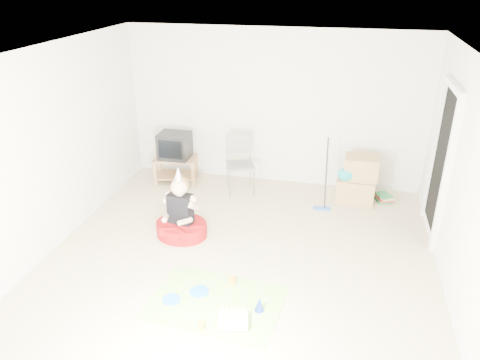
% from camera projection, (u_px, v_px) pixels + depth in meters
% --- Properties ---
extents(ground, '(5.00, 5.00, 0.00)m').
position_uv_depth(ground, '(241.00, 256.00, 6.12)').
color(ground, beige).
rests_on(ground, ground).
extents(doorway_recess, '(0.02, 0.90, 2.05)m').
position_uv_depth(doorway_recess, '(441.00, 165.00, 6.25)').
color(doorway_recess, black).
rests_on(doorway_recess, ground).
extents(tv_stand, '(0.78, 0.56, 0.45)m').
position_uv_depth(tv_stand, '(176.00, 167.00, 8.13)').
color(tv_stand, olive).
rests_on(tv_stand, ground).
extents(crt_tv, '(0.52, 0.43, 0.44)m').
position_uv_depth(crt_tv, '(175.00, 146.00, 7.96)').
color(crt_tv, black).
rests_on(crt_tv, tv_stand).
extents(folding_chair, '(0.56, 0.55, 0.97)m').
position_uv_depth(folding_chair, '(240.00, 165.00, 7.69)').
color(folding_chair, gray).
rests_on(folding_chair, ground).
extents(cardboard_boxes, '(0.62, 0.48, 0.75)m').
position_uv_depth(cardboard_boxes, '(357.00, 180.00, 7.42)').
color(cardboard_boxes, '#A98552').
rests_on(cardboard_boxes, ground).
extents(floor_mop, '(0.28, 0.36, 1.08)m').
position_uv_depth(floor_mop, '(323.00, 194.00, 7.17)').
color(floor_mop, blue).
rests_on(floor_mop, ground).
extents(book_pile, '(0.29, 0.33, 0.12)m').
position_uv_depth(book_pile, '(384.00, 197.00, 7.54)').
color(book_pile, '#297C40').
rests_on(book_pile, ground).
extents(seated_woman, '(0.82, 0.82, 1.04)m').
position_uv_depth(seated_woman, '(181.00, 221.00, 6.49)').
color(seated_woman, maroon).
rests_on(seated_woman, ground).
extents(party_mat, '(1.55, 1.19, 0.01)m').
position_uv_depth(party_mat, '(215.00, 302.00, 5.26)').
color(party_mat, '#FF35A8').
rests_on(party_mat, ground).
extents(birthday_cake, '(0.36, 0.31, 0.15)m').
position_uv_depth(birthday_cake, '(233.00, 321.00, 4.93)').
color(birthday_cake, silver).
rests_on(birthday_cake, party_mat).
extents(blue_plate_near, '(0.28, 0.28, 0.01)m').
position_uv_depth(blue_plate_near, '(199.00, 291.00, 5.43)').
color(blue_plate_near, blue).
rests_on(blue_plate_near, party_mat).
extents(blue_plate_far, '(0.24, 0.24, 0.01)m').
position_uv_depth(blue_plate_far, '(171.00, 300.00, 5.29)').
color(blue_plate_far, blue).
rests_on(blue_plate_far, party_mat).
extents(orange_cup_near, '(0.09, 0.09, 0.09)m').
position_uv_depth(orange_cup_near, '(232.00, 281.00, 5.54)').
color(orange_cup_near, orange).
rests_on(orange_cup_near, party_mat).
extents(orange_cup_far, '(0.08, 0.08, 0.08)m').
position_uv_depth(orange_cup_far, '(202.00, 325.00, 4.86)').
color(orange_cup_far, orange).
rests_on(orange_cup_far, party_mat).
extents(blue_party_hat, '(0.14, 0.14, 0.16)m').
position_uv_depth(blue_party_hat, '(259.00, 304.00, 5.10)').
color(blue_party_hat, '#1C38C7').
rests_on(blue_party_hat, party_mat).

